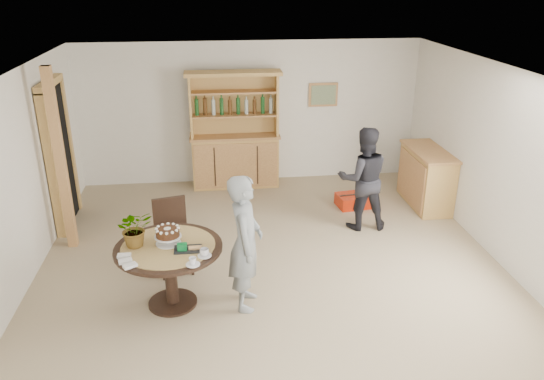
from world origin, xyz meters
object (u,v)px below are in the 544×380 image
(red_suitcase, at_px, (356,200))
(adult_person, at_px, (363,179))
(sideboard, at_px, (426,177))
(hutch, at_px, (235,148))
(dining_table, at_px, (169,258))
(teen_boy, at_px, (245,243))
(dining_chair, at_px, (172,230))

(red_suitcase, bearing_deg, adult_person, -107.37)
(sideboard, height_order, red_suitcase, sideboard)
(hutch, xyz_separation_m, dining_table, (-0.93, -3.65, -0.08))
(teen_boy, height_order, red_suitcase, teen_boy)
(hutch, height_order, sideboard, hutch)
(hutch, height_order, red_suitcase, hutch)
(sideboard, bearing_deg, hutch, 157.79)
(hutch, relative_size, teen_boy, 1.28)
(dining_chair, xyz_separation_m, red_suitcase, (2.85, 1.64, -0.43))
(hutch, distance_m, adult_person, 2.62)
(sideboard, height_order, dining_table, sideboard)
(hutch, height_order, dining_chair, hutch)
(hutch, distance_m, dining_table, 3.76)
(adult_person, bearing_deg, hutch, -44.43)
(hutch, relative_size, dining_table, 1.70)
(sideboard, xyz_separation_m, adult_person, (-1.27, -0.69, 0.30))
(dining_table, xyz_separation_m, red_suitcase, (2.83, 2.46, -0.50))
(teen_boy, bearing_deg, hutch, 6.38)
(teen_boy, bearing_deg, sideboard, -43.63)
(dining_chair, relative_size, red_suitcase, 1.46)
(dining_table, relative_size, teen_boy, 0.75)
(sideboard, height_order, teen_boy, teen_boy)
(hutch, bearing_deg, dining_chair, -108.64)
(dining_table, bearing_deg, red_suitcase, 41.03)
(sideboard, relative_size, dining_table, 1.05)
(dining_table, bearing_deg, dining_chair, 91.32)
(hutch, relative_size, dining_chair, 2.16)
(dining_chair, bearing_deg, dining_table, -102.54)
(sideboard, distance_m, red_suitcase, 1.20)
(hutch, bearing_deg, adult_person, -47.42)
(red_suitcase, bearing_deg, teen_boy, -135.29)
(dining_chair, xyz_separation_m, teen_boy, (0.87, -0.93, 0.26))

